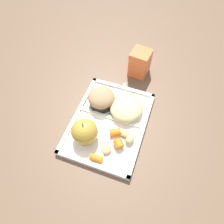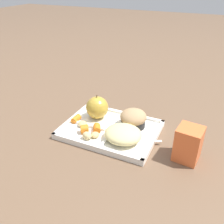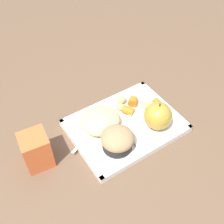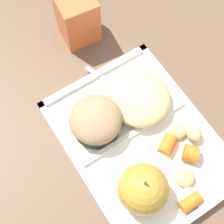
# 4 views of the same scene
# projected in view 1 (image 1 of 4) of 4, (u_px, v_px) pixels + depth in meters

# --- Properties ---
(ground) EXTENTS (6.00, 6.00, 0.00)m
(ground) POSITION_uv_depth(u_px,v_px,m) (109.00, 124.00, 0.66)
(ground) COLOR brown
(lunch_tray) EXTENTS (0.31, 0.23, 0.02)m
(lunch_tray) POSITION_uv_depth(u_px,v_px,m) (109.00, 123.00, 0.66)
(lunch_tray) COLOR white
(lunch_tray) RESTS_ON ground
(green_apple) EXTENTS (0.08, 0.08, 0.09)m
(green_apple) POSITION_uv_depth(u_px,v_px,m) (85.00, 132.00, 0.59)
(green_apple) COLOR #B79333
(green_apple) RESTS_ON lunch_tray
(bran_muffin) EXTENTS (0.09, 0.09, 0.06)m
(bran_muffin) POSITION_uv_depth(u_px,v_px,m) (101.00, 99.00, 0.67)
(bran_muffin) COLOR black
(bran_muffin) RESTS_ON lunch_tray
(carrot_slice_edge) EXTENTS (0.02, 0.04, 0.02)m
(carrot_slice_edge) POSITION_uv_depth(u_px,v_px,m) (96.00, 158.00, 0.58)
(carrot_slice_edge) COLOR orange
(carrot_slice_edge) RESTS_ON lunch_tray
(carrot_slice_diagonal) EXTENTS (0.04, 0.04, 0.03)m
(carrot_slice_diagonal) POSITION_uv_depth(u_px,v_px,m) (119.00, 144.00, 0.60)
(carrot_slice_diagonal) COLOR orange
(carrot_slice_diagonal) RESTS_ON lunch_tray
(carrot_slice_small) EXTENTS (0.04, 0.04, 0.02)m
(carrot_slice_small) POSITION_uv_depth(u_px,v_px,m) (115.00, 132.00, 0.62)
(carrot_slice_small) COLOR orange
(carrot_slice_small) RESTS_ON lunch_tray
(potato_chunk_large) EXTENTS (0.04, 0.04, 0.02)m
(potato_chunk_large) POSITION_uv_depth(u_px,v_px,m) (106.00, 149.00, 0.60)
(potato_chunk_large) COLOR tan
(potato_chunk_large) RESTS_ON lunch_tray
(potato_chunk_corner) EXTENTS (0.04, 0.03, 0.03)m
(potato_chunk_corner) POSITION_uv_depth(u_px,v_px,m) (130.00, 140.00, 0.61)
(potato_chunk_corner) COLOR tan
(potato_chunk_corner) RESTS_ON lunch_tray
(potato_chunk_wedge) EXTENTS (0.03, 0.03, 0.02)m
(potato_chunk_wedge) POSITION_uv_depth(u_px,v_px,m) (125.00, 133.00, 0.62)
(potato_chunk_wedge) COLOR tan
(potato_chunk_wedge) RESTS_ON lunch_tray
(egg_noodle_pile) EXTENTS (0.12, 0.11, 0.04)m
(egg_noodle_pile) POSITION_uv_depth(u_px,v_px,m) (127.00, 107.00, 0.66)
(egg_noodle_pile) COLOR #D6C684
(egg_noodle_pile) RESTS_ON lunch_tray
(meatball_front) EXTENTS (0.04, 0.04, 0.04)m
(meatball_front) POSITION_uv_depth(u_px,v_px,m) (125.00, 115.00, 0.65)
(meatball_front) COLOR #755B4C
(meatball_front) RESTS_ON lunch_tray
(meatball_center) EXTENTS (0.04, 0.04, 0.04)m
(meatball_center) POSITION_uv_depth(u_px,v_px,m) (125.00, 107.00, 0.66)
(meatball_center) COLOR brown
(meatball_center) RESTS_ON lunch_tray
(meatball_side) EXTENTS (0.04, 0.04, 0.04)m
(meatball_side) POSITION_uv_depth(u_px,v_px,m) (131.00, 102.00, 0.67)
(meatball_side) COLOR brown
(meatball_side) RESTS_ON lunch_tray
(plastic_fork) EXTENTS (0.13, 0.06, 0.00)m
(plastic_fork) POSITION_uv_depth(u_px,v_px,m) (126.00, 101.00, 0.70)
(plastic_fork) COLOR white
(plastic_fork) RESTS_ON lunch_tray
(milk_carton) EXTENTS (0.07, 0.07, 0.10)m
(milk_carton) POSITION_uv_depth(u_px,v_px,m) (140.00, 63.00, 0.74)
(milk_carton) COLOR orange
(milk_carton) RESTS_ON ground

